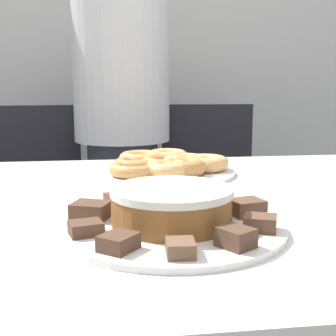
# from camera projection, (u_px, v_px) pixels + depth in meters

# --- Properties ---
(wall_back) EXTENTS (8.00, 0.05, 2.60)m
(wall_back) POSITION_uv_depth(u_px,v_px,m) (136.00, 24.00, 2.45)
(wall_back) COLOR beige
(wall_back) RESTS_ON ground_plane
(table) EXTENTS (1.47, 1.05, 0.76)m
(table) POSITION_uv_depth(u_px,v_px,m) (192.00, 238.00, 0.99)
(table) COLOR silver
(table) RESTS_ON ground_plane
(person_standing) EXTENTS (0.39, 0.39, 1.54)m
(person_standing) POSITION_uv_depth(u_px,v_px,m) (122.00, 130.00, 1.94)
(person_standing) COLOR #383842
(person_standing) RESTS_ON ground_plane
(office_chair_left) EXTENTS (0.47, 0.47, 0.90)m
(office_chair_left) POSITION_uv_depth(u_px,v_px,m) (34.00, 226.00, 1.87)
(office_chair_left) COLOR black
(office_chair_left) RESTS_ON ground_plane
(office_chair_right) EXTENTS (0.47, 0.47, 0.90)m
(office_chair_right) POSITION_uv_depth(u_px,v_px,m) (211.00, 218.00, 1.97)
(office_chair_right) COLOR black
(office_chair_right) RESTS_ON ground_plane
(plate_cake) EXTENTS (0.37, 0.37, 0.01)m
(plate_cake) POSITION_uv_depth(u_px,v_px,m) (172.00, 227.00, 0.76)
(plate_cake) COLOR white
(plate_cake) RESTS_ON table
(plate_donuts) EXTENTS (0.36, 0.36, 0.01)m
(plate_donuts) POSITION_uv_depth(u_px,v_px,m) (166.00, 173.00, 1.22)
(plate_donuts) COLOR white
(plate_donuts) RESTS_ON table
(frosted_cake) EXTENTS (0.20, 0.20, 0.06)m
(frosted_cake) POSITION_uv_depth(u_px,v_px,m) (172.00, 206.00, 0.76)
(frosted_cake) COLOR brown
(frosted_cake) RESTS_ON plate_cake
(lamington_0) EXTENTS (0.06, 0.06, 0.02)m
(lamington_0) POSITION_uv_depth(u_px,v_px,m) (119.00, 242.00, 0.64)
(lamington_0) COLOR #513828
(lamington_0) RESTS_ON plate_cake
(lamington_1) EXTENTS (0.04, 0.05, 0.02)m
(lamington_1) POSITION_uv_depth(u_px,v_px,m) (181.00, 248.00, 0.62)
(lamington_1) COLOR brown
(lamington_1) RESTS_ON plate_cake
(lamington_2) EXTENTS (0.06, 0.06, 0.03)m
(lamington_2) POSITION_uv_depth(u_px,v_px,m) (238.00, 237.00, 0.65)
(lamington_2) COLOR #513828
(lamington_2) RESTS_ON plate_cake
(lamington_3) EXTENTS (0.06, 0.06, 0.02)m
(lamington_3) POSITION_uv_depth(u_px,v_px,m) (260.00, 223.00, 0.73)
(lamington_3) COLOR brown
(lamington_3) RESTS_ON plate_cake
(lamington_4) EXTENTS (0.07, 0.06, 0.03)m
(lamington_4) POSITION_uv_depth(u_px,v_px,m) (247.00, 207.00, 0.81)
(lamington_4) COLOR brown
(lamington_4) RESTS_ON plate_cake
(lamington_5) EXTENTS (0.07, 0.07, 0.02)m
(lamington_5) POSITION_uv_depth(u_px,v_px,m) (211.00, 199.00, 0.88)
(lamington_5) COLOR brown
(lamington_5) RESTS_ON plate_cake
(lamington_6) EXTENTS (0.04, 0.05, 0.03)m
(lamington_6) POSITION_uv_depth(u_px,v_px,m) (166.00, 195.00, 0.90)
(lamington_6) COLOR brown
(lamington_6) RESTS_ON plate_cake
(lamington_7) EXTENTS (0.07, 0.07, 0.03)m
(lamington_7) POSITION_uv_depth(u_px,v_px,m) (122.00, 200.00, 0.87)
(lamington_7) COLOR brown
(lamington_7) RESTS_ON plate_cake
(lamington_8) EXTENTS (0.07, 0.07, 0.03)m
(lamington_8) POSITION_uv_depth(u_px,v_px,m) (91.00, 210.00, 0.79)
(lamington_8) COLOR #513828
(lamington_8) RESTS_ON plate_cake
(lamington_9) EXTENTS (0.06, 0.05, 0.02)m
(lamington_9) POSITION_uv_depth(u_px,v_px,m) (86.00, 228.00, 0.71)
(lamington_9) COLOR #513828
(lamington_9) RESTS_ON plate_cake
(donut_0) EXTENTS (0.13, 0.13, 0.04)m
(donut_0) POSITION_uv_depth(u_px,v_px,m) (166.00, 164.00, 1.22)
(donut_0) COLOR #C68447
(donut_0) RESTS_ON plate_donuts
(donut_1) EXTENTS (0.11, 0.11, 0.04)m
(donut_1) POSITION_uv_depth(u_px,v_px,m) (168.00, 169.00, 1.14)
(donut_1) COLOR #E5AD66
(donut_1) RESTS_ON plate_donuts
(donut_2) EXTENTS (0.11, 0.11, 0.04)m
(donut_2) POSITION_uv_depth(u_px,v_px,m) (184.00, 167.00, 1.16)
(donut_2) COLOR #C68447
(donut_2) RESTS_ON plate_donuts
(donut_3) EXTENTS (0.12, 0.12, 0.04)m
(donut_3) POSITION_uv_depth(u_px,v_px,m) (205.00, 163.00, 1.23)
(donut_3) COLOR #E5AD66
(donut_3) RESTS_ON plate_donuts
(donut_4) EXTENTS (0.12, 0.12, 0.03)m
(donut_4) POSITION_uv_depth(u_px,v_px,m) (184.00, 161.00, 1.27)
(donut_4) COLOR #E5AD66
(donut_4) RESTS_ON plate_donuts
(donut_5) EXTENTS (0.12, 0.12, 0.04)m
(donut_5) POSITION_uv_depth(u_px,v_px,m) (169.00, 156.00, 1.34)
(donut_5) COLOR #E5AD66
(donut_5) RESTS_ON plate_donuts
(donut_6) EXTENTS (0.12, 0.12, 0.04)m
(donut_6) POSITION_uv_depth(u_px,v_px,m) (141.00, 159.00, 1.29)
(donut_6) COLOR tan
(donut_6) RESTS_ON plate_donuts
(donut_7) EXTENTS (0.12, 0.12, 0.03)m
(donut_7) POSITION_uv_depth(u_px,v_px,m) (136.00, 164.00, 1.22)
(donut_7) COLOR #C68447
(donut_7) RESTS_ON plate_donuts
(donut_8) EXTENTS (0.13, 0.13, 0.03)m
(donut_8) POSITION_uv_depth(u_px,v_px,m) (134.00, 169.00, 1.16)
(donut_8) COLOR #D18E4C
(donut_8) RESTS_ON plate_donuts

